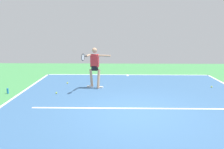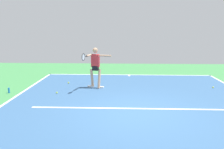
% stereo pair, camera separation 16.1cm
% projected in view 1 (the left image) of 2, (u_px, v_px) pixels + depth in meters
% --- Properties ---
extents(ground_plane, '(19.88, 19.88, 0.00)m').
position_uv_depth(ground_plane, '(136.00, 113.00, 7.16)').
color(ground_plane, '#428E4C').
extents(court_surface, '(9.05, 11.80, 0.00)m').
position_uv_depth(court_surface, '(136.00, 112.00, 7.16)').
color(court_surface, '#38608E').
rests_on(court_surface, ground_plane).
extents(court_line_baseline_near, '(9.05, 0.10, 0.01)m').
position_uv_depth(court_line_baseline_near, '(127.00, 75.00, 12.89)').
color(court_line_baseline_near, white).
rests_on(court_line_baseline_near, ground_plane).
extents(court_line_service, '(6.79, 0.10, 0.01)m').
position_uv_depth(court_line_service, '(135.00, 108.00, 7.53)').
color(court_line_service, white).
rests_on(court_line_service, ground_plane).
extents(court_line_centre_mark, '(0.10, 0.30, 0.01)m').
position_uv_depth(court_line_centre_mark, '(128.00, 75.00, 12.69)').
color(court_line_centre_mark, white).
rests_on(court_line_centre_mark, ground_plane).
extents(tennis_player, '(1.13, 1.16, 1.76)m').
position_uv_depth(tennis_player, '(95.00, 65.00, 9.89)').
color(tennis_player, tan).
rests_on(tennis_player, ground_plane).
extents(tennis_ball_far_corner, '(0.07, 0.07, 0.07)m').
position_uv_depth(tennis_ball_far_corner, '(212.00, 87.00, 10.14)').
color(tennis_ball_far_corner, yellow).
rests_on(tennis_ball_far_corner, ground_plane).
extents(tennis_ball_near_player, '(0.07, 0.07, 0.07)m').
position_uv_depth(tennis_ball_near_player, '(56.00, 93.00, 9.18)').
color(tennis_ball_near_player, '#C6E53D').
rests_on(tennis_ball_near_player, ground_plane).
extents(tennis_ball_by_baseline, '(0.07, 0.07, 0.07)m').
position_uv_depth(tennis_ball_by_baseline, '(67.00, 83.00, 10.84)').
color(tennis_ball_by_baseline, yellow).
rests_on(tennis_ball_by_baseline, ground_plane).
extents(water_bottle, '(0.07, 0.07, 0.22)m').
position_uv_depth(water_bottle, '(8.00, 91.00, 9.20)').
color(water_bottle, blue).
rests_on(water_bottle, ground_plane).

